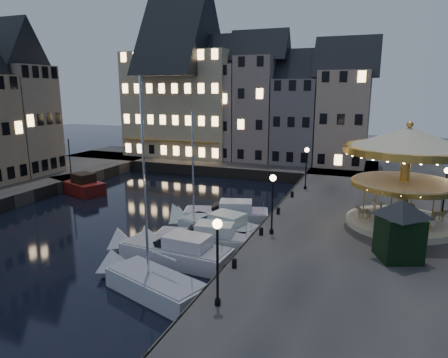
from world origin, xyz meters
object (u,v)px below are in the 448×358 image
at_px(red_fishing_boat, 78,186).
at_px(carousel, 407,158).
at_px(bollard_d, 292,194).
at_px(ticket_kiosk, 401,219).
at_px(streetlamp_d, 445,187).
at_px(motorboat_c, 198,240).
at_px(bollard_c, 278,210).
at_px(motorboat_d, 215,227).
at_px(streetlamp_a, 217,250).
at_px(bollard_b, 261,231).
at_px(motorboat_a, 149,283).
at_px(motorboat_b, 171,251).
at_px(motorboat_e, 221,216).
at_px(streetlamp_c, 306,162).
at_px(streetlamp_b, 272,196).
at_px(bollard_a, 234,263).

relative_size(red_fishing_boat, carousel, 0.92).
bearing_deg(bollard_d, ticket_kiosk, -53.24).
bearing_deg(streetlamp_d, motorboat_c, -152.69).
bearing_deg(bollard_c, carousel, 2.85).
bearing_deg(motorboat_d, streetlamp_a, -67.20).
relative_size(bollard_d, motorboat_d, 0.08).
height_order(streetlamp_d, bollard_b, streetlamp_d).
xyz_separation_m(motorboat_a, red_fishing_boat, (-19.14, 16.50, 0.16)).
bearing_deg(motorboat_b, streetlamp_d, 32.53).
bearing_deg(bollard_d, streetlamp_d, -14.15).
height_order(bollard_c, motorboat_e, motorboat_e).
xyz_separation_m(motorboat_b, red_fishing_boat, (-18.26, 12.39, 0.06)).
relative_size(streetlamp_d, motorboat_b, 0.49).
distance_m(motorboat_c, ticket_kiosk, 13.27).
xyz_separation_m(streetlamp_a, ticket_kiosk, (7.94, 8.56, -0.28)).
xyz_separation_m(streetlamp_c, motorboat_d, (-4.87, -11.92, -3.38)).
bearing_deg(ticket_kiosk, streetlamp_b, 169.75).
relative_size(bollard_d, ticket_kiosk, 0.14).
distance_m(streetlamp_b, bollard_d, 10.30).
xyz_separation_m(motorboat_d, carousel, (13.24, 3.36, 5.66)).
xyz_separation_m(motorboat_e, carousel, (13.84, 0.55, 5.66)).
relative_size(bollard_c, motorboat_b, 0.07).
bearing_deg(motorboat_b, motorboat_d, 80.60).
xyz_separation_m(motorboat_d, motorboat_e, (-0.60, 2.81, 0.00)).
relative_size(bollard_a, motorboat_d, 0.08).
distance_m(bollard_d, motorboat_a, 18.53).
distance_m(motorboat_a, motorboat_c, 6.60).
relative_size(carousel, ticket_kiosk, 2.11).
relative_size(streetlamp_a, ticket_kiosk, 1.02).
xyz_separation_m(bollard_d, ticket_kiosk, (8.54, -11.44, 2.14)).
bearing_deg(streetlamp_b, motorboat_c, -164.25).
bearing_deg(bollard_c, streetlamp_a, -87.63).
xyz_separation_m(bollard_d, red_fishing_boat, (-23.43, -1.50, -0.90)).
bearing_deg(motorboat_e, streetlamp_c, 58.99).
bearing_deg(motorboat_c, motorboat_d, 88.12).
bearing_deg(streetlamp_a, bollard_a, 98.53).
relative_size(streetlamp_c, motorboat_c, 0.40).
xyz_separation_m(bollard_b, motorboat_c, (-4.37, -0.90, -0.93)).
distance_m(streetlamp_b, bollard_c, 5.14).
bearing_deg(streetlamp_c, motorboat_b, -108.37).
relative_size(bollard_c, ticket_kiosk, 0.14).
relative_size(streetlamp_c, motorboat_a, 0.35).
height_order(motorboat_a, motorboat_b, motorboat_a).
relative_size(streetlamp_b, streetlamp_d, 1.00).
height_order(bollard_c, motorboat_a, motorboat_a).
height_order(streetlamp_c, streetlamp_d, same).
height_order(bollard_d, ticket_kiosk, ticket_kiosk).
bearing_deg(streetlamp_c, red_fishing_boat, -168.24).
xyz_separation_m(streetlamp_a, motorboat_a, (-4.90, 2.00, -3.48)).
xyz_separation_m(streetlamp_c, bollard_b, (-0.60, -14.00, -2.41)).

